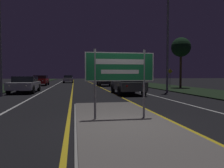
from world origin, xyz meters
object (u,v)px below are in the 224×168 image
Objects in this scene: car_receding_1 at (105,80)px; car_approaching_0 at (25,84)px; car_receding_2 at (116,79)px; warning_sign at (170,76)px; highway_sign at (120,70)px; car_approaching_2 at (68,79)px; streetlight_right_near at (168,12)px; car_receding_0 at (127,84)px; car_approaching_1 at (41,80)px.

car_approaching_0 is (-8.15, -9.44, -0.05)m from car_receding_1.
car_receding_2 is 14.42m from warning_sign.
car_receding_2 is at bearing 71.19° from car_receding_1.
highway_sign is 0.47× the size of car_approaching_0.
car_approaching_2 reaches higher than car_approaching_0.
car_receding_1 is at bearing 49.19° from car_approaching_0.
car_approaching_0 is at bearing -161.65° from warning_sign.
streetlight_right_near reaches higher than warning_sign.
highway_sign is 1.05× the size of warning_sign.
highway_sign is 13.67m from car_approaching_0.
car_receding_0 is 1.03× the size of car_approaching_1.
car_receding_0 is (-3.67, -0.95, -5.94)m from streetlight_right_near.
car_receding_1 is (2.61, 21.90, -0.88)m from highway_sign.
car_approaching_1 is (-8.70, 2.95, -0.04)m from car_receding_1.
car_approaching_1 is 1.02× the size of car_approaching_2.
car_approaching_0 is 12.40m from car_approaching_1.
warning_sign reaches higher than car_receding_0.
car_approaching_2 is 21.39m from warning_sign.
warning_sign is at bearing -24.72° from car_approaching_1.
car_receding_2 is 9.14m from car_approaching_2.
car_approaching_2 is 2.04× the size of warning_sign.
warning_sign reaches higher than car_approaching_0.
car_receding_2 is 1.08× the size of car_approaching_2.
car_receding_0 is 8.66m from car_approaching_0.
warning_sign is at bearing 60.84° from highway_sign.
car_receding_0 is 10.87m from warning_sign.
car_receding_2 is 1.06× the size of car_approaching_1.
car_approaching_1 is (-0.54, 12.39, 0.01)m from car_approaching_0.
highway_sign is 13.13m from streetlight_right_near.
car_receding_2 is at bearing 81.52° from car_receding_0.
car_approaching_2 is at bearing 94.17° from highway_sign.
warning_sign is (7.17, -4.36, 0.58)m from car_receding_1.
car_approaching_1 is at bearing 92.51° from car_approaching_0.
car_receding_0 is 12.46m from car_receding_1.
highway_sign is 31.96m from car_receding_2.
car_approaching_0 is at bearing -121.01° from car_receding_2.
car_approaching_2 is (2.99, 22.55, 0.01)m from car_approaching_0.
streetlight_right_near is 2.24× the size of car_receding_2.
car_receding_0 is at bearing -60.67° from car_approaching_1.
car_approaching_2 is (-8.40, 3.60, -0.05)m from car_receding_2.
highway_sign is at bearing -119.16° from warning_sign.
warning_sign is (15.33, 5.08, 0.63)m from car_approaching_0.
warning_sign is (9.79, 17.54, -0.30)m from highway_sign.
car_receding_1 is (0.04, 12.46, 0.02)m from car_receding_0.
streetlight_right_near reaches higher than highway_sign.
car_receding_2 is at bearing 28.79° from car_approaching_1.
car_approaching_2 is at bearing 70.83° from car_approaching_1.
car_receding_1 is 9.18m from car_approaching_1.
car_approaching_1 is at bearing 119.33° from car_receding_0.
highway_sign is at bearing -85.83° from car_approaching_2.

